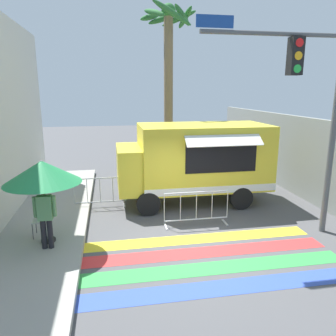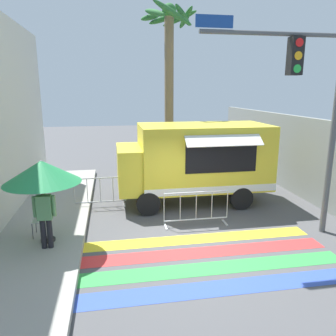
{
  "view_description": "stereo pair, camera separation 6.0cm",
  "coord_description": "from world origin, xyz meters",
  "px_view_note": "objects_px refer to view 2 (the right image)",
  "views": [
    {
      "loc": [
        -2.15,
        -7.79,
        3.92
      ],
      "look_at": [
        -0.36,
        2.14,
        1.52
      ],
      "focal_mm": 35.0,
      "sensor_mm": 36.0,
      "label": 1
    },
    {
      "loc": [
        -2.09,
        -7.8,
        3.92
      ],
      "look_at": [
        -0.36,
        2.14,
        1.52
      ],
      "focal_mm": 35.0,
      "sensor_mm": 36.0,
      "label": 2
    }
  ],
  "objects_px": {
    "patio_umbrella": "(42,172)",
    "folding_chair": "(42,216)",
    "food_truck": "(192,159)",
    "vendor_person": "(45,213)",
    "traffic_signal_pole": "(312,93)",
    "palm_tree": "(169,64)",
    "barricade_side": "(100,193)",
    "barricade_front": "(196,209)"
  },
  "relations": [
    {
      "from": "vendor_person",
      "to": "barricade_side",
      "type": "relative_size",
      "value": 0.9
    },
    {
      "from": "traffic_signal_pole",
      "to": "patio_umbrella",
      "type": "distance_m",
      "value": 7.03
    },
    {
      "from": "folding_chair",
      "to": "vendor_person",
      "type": "bearing_deg",
      "value": -71.53
    },
    {
      "from": "vendor_person",
      "to": "palm_tree",
      "type": "height_order",
      "value": "palm_tree"
    },
    {
      "from": "patio_umbrella",
      "to": "food_truck",
      "type": "bearing_deg",
      "value": 32.37
    },
    {
      "from": "patio_umbrella",
      "to": "vendor_person",
      "type": "height_order",
      "value": "patio_umbrella"
    },
    {
      "from": "food_truck",
      "to": "folding_chair",
      "type": "height_order",
      "value": "food_truck"
    },
    {
      "from": "barricade_front",
      "to": "vendor_person",
      "type": "bearing_deg",
      "value": -164.77
    },
    {
      "from": "barricade_front",
      "to": "folding_chair",
      "type": "bearing_deg",
      "value": -176.74
    },
    {
      "from": "traffic_signal_pole",
      "to": "barricade_front",
      "type": "height_order",
      "value": "traffic_signal_pole"
    },
    {
      "from": "food_truck",
      "to": "vendor_person",
      "type": "distance_m",
      "value": 5.48
    },
    {
      "from": "folding_chair",
      "to": "barricade_front",
      "type": "relative_size",
      "value": 0.44
    },
    {
      "from": "folding_chair",
      "to": "barricade_side",
      "type": "relative_size",
      "value": 0.49
    },
    {
      "from": "patio_umbrella",
      "to": "vendor_person",
      "type": "relative_size",
      "value": 1.33
    },
    {
      "from": "patio_umbrella",
      "to": "palm_tree",
      "type": "relative_size",
      "value": 0.28
    },
    {
      "from": "patio_umbrella",
      "to": "barricade_side",
      "type": "relative_size",
      "value": 1.2
    },
    {
      "from": "food_truck",
      "to": "patio_umbrella",
      "type": "bearing_deg",
      "value": -147.63
    },
    {
      "from": "food_truck",
      "to": "traffic_signal_pole",
      "type": "xyz_separation_m",
      "value": [
        2.3,
        -3.17,
        2.28
      ]
    },
    {
      "from": "traffic_signal_pole",
      "to": "barricade_side",
      "type": "xyz_separation_m",
      "value": [
        -5.51,
        3.14,
        -3.36
      ]
    },
    {
      "from": "patio_umbrella",
      "to": "barricade_side",
      "type": "xyz_separation_m",
      "value": [
        1.25,
        2.8,
        -1.48
      ]
    },
    {
      "from": "traffic_signal_pole",
      "to": "barricade_side",
      "type": "bearing_deg",
      "value": 150.32
    },
    {
      "from": "folding_chair",
      "to": "barricade_side",
      "type": "distance_m",
      "value": 2.76
    },
    {
      "from": "vendor_person",
      "to": "palm_tree",
      "type": "bearing_deg",
      "value": 48.96
    },
    {
      "from": "patio_umbrella",
      "to": "folding_chair",
      "type": "distance_m",
      "value": 1.4
    },
    {
      "from": "patio_umbrella",
      "to": "vendor_person",
      "type": "xyz_separation_m",
      "value": [
        0.06,
        -0.38,
        -0.93
      ]
    },
    {
      "from": "folding_chair",
      "to": "barricade_front",
      "type": "distance_m",
      "value": 4.29
    },
    {
      "from": "food_truck",
      "to": "patio_umbrella",
      "type": "relative_size",
      "value": 2.49
    },
    {
      "from": "folding_chair",
      "to": "vendor_person",
      "type": "xyz_separation_m",
      "value": [
        0.26,
        -0.85,
        0.38
      ]
    },
    {
      "from": "food_truck",
      "to": "barricade_side",
      "type": "height_order",
      "value": "food_truck"
    },
    {
      "from": "food_truck",
      "to": "vendor_person",
      "type": "height_order",
      "value": "food_truck"
    },
    {
      "from": "food_truck",
      "to": "palm_tree",
      "type": "distance_m",
      "value": 5.01
    },
    {
      "from": "barricade_front",
      "to": "palm_tree",
      "type": "xyz_separation_m",
      "value": [
        0.21,
        5.76,
        4.52
      ]
    },
    {
      "from": "patio_umbrella",
      "to": "palm_tree",
      "type": "xyz_separation_m",
      "value": [
        4.29,
        6.47,
        3.05
      ]
    },
    {
      "from": "food_truck",
      "to": "vendor_person",
      "type": "xyz_separation_m",
      "value": [
        -4.41,
        -3.22,
        -0.53
      ]
    },
    {
      "from": "traffic_signal_pole",
      "to": "vendor_person",
      "type": "height_order",
      "value": "traffic_signal_pole"
    },
    {
      "from": "vendor_person",
      "to": "palm_tree",
      "type": "relative_size",
      "value": 0.21
    },
    {
      "from": "traffic_signal_pole",
      "to": "vendor_person",
      "type": "distance_m",
      "value": 7.27
    },
    {
      "from": "folding_chair",
      "to": "barricade_front",
      "type": "xyz_separation_m",
      "value": [
        4.28,
        0.24,
        -0.17
      ]
    },
    {
      "from": "traffic_signal_pole",
      "to": "palm_tree",
      "type": "distance_m",
      "value": 7.33
    },
    {
      "from": "barricade_side",
      "to": "palm_tree",
      "type": "bearing_deg",
      "value": 50.27
    },
    {
      "from": "food_truck",
      "to": "vendor_person",
      "type": "relative_size",
      "value": 3.32
    },
    {
      "from": "traffic_signal_pole",
      "to": "barricade_front",
      "type": "distance_m",
      "value": 4.42
    }
  ]
}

